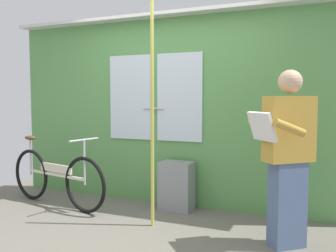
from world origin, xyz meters
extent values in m
cube|color=#666056|center=(0.00, 0.00, -0.02)|extent=(5.53, 3.94, 0.04)
cube|color=#56934C|center=(0.00, 1.17, 1.18)|extent=(4.53, 0.08, 2.37)
cube|color=silver|center=(-0.55, 1.12, 1.37)|extent=(0.60, 0.02, 1.10)
cube|color=silver|center=(0.15, 1.12, 1.37)|extent=(0.60, 0.02, 1.10)
cylinder|color=#B2B2B7|center=(-0.20, 1.10, 1.23)|extent=(0.28, 0.02, 0.02)
cube|color=silver|center=(0.00, 1.07, 2.39)|extent=(4.53, 0.28, 0.04)
torus|color=black|center=(-0.76, 0.39, 0.34)|extent=(0.67, 0.18, 0.68)
torus|color=black|center=(-1.79, 0.60, 0.34)|extent=(0.67, 0.18, 0.68)
cube|color=beige|center=(-1.28, 0.49, 0.40)|extent=(0.98, 0.23, 0.03)
cube|color=beige|center=(-1.28, 0.49, 0.48)|extent=(0.57, 0.14, 0.10)
cylinder|color=#B7B7BC|center=(-1.79, 0.60, 0.59)|extent=(0.02, 0.02, 0.50)
ellipsoid|color=brown|center=(-1.79, 0.60, 0.83)|extent=(0.21, 0.13, 0.06)
cylinder|color=#B7B7BC|center=(-0.76, 0.39, 0.61)|extent=(0.02, 0.02, 0.54)
cylinder|color=#B7B7BC|center=(-0.76, 0.39, 0.87)|extent=(0.11, 0.44, 0.02)
cube|color=slate|center=(1.53, 0.29, 0.39)|extent=(0.35, 0.34, 0.79)
cube|color=#B78C33|center=(1.53, 0.29, 1.08)|extent=(0.47, 0.44, 0.59)
sphere|color=tan|center=(1.53, 0.29, 1.51)|extent=(0.21, 0.21, 0.21)
cube|color=silver|center=(1.32, 0.11, 1.11)|extent=(0.31, 0.33, 0.26)
cylinder|color=#B78C33|center=(1.56, 0.05, 1.11)|extent=(0.28, 0.25, 0.17)
cylinder|color=#B78C33|center=(1.30, 0.35, 1.11)|extent=(0.28, 0.25, 0.17)
cube|color=gray|center=(0.18, 0.95, 0.29)|extent=(0.39, 0.28, 0.59)
cylinder|color=#C6C14C|center=(0.16, 0.31, 1.18)|extent=(0.04, 0.04, 2.37)
camera|label=1|loc=(1.83, -3.16, 1.36)|focal=39.34mm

